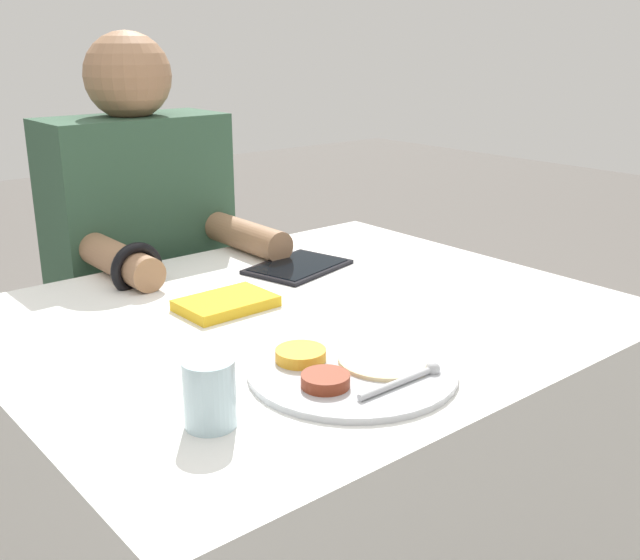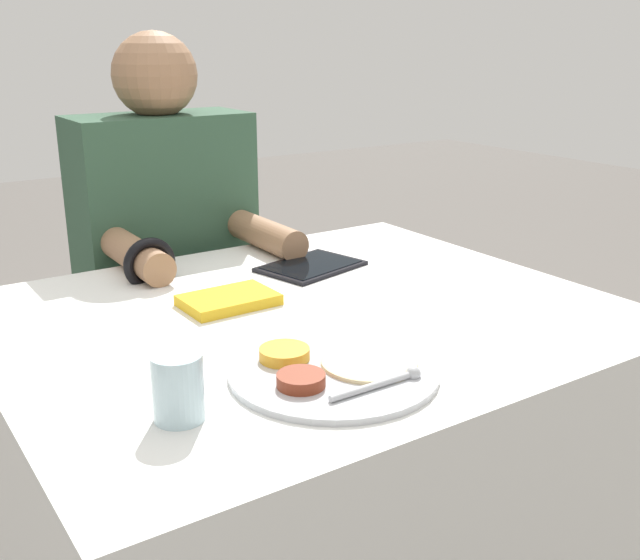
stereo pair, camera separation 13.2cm
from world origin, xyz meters
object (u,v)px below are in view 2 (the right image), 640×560
object	(u,v)px
person_diner	(171,306)
drinking_glass	(178,387)
tablet_device	(311,266)
thali_tray	(332,370)
red_notebook	(229,301)

from	to	relation	value
person_diner	drinking_glass	distance (m)	0.96
tablet_device	drinking_glass	world-z (taller)	drinking_glass
person_diner	drinking_glass	bearing A→B (deg)	-111.62
thali_tray	red_notebook	size ratio (longest dim) A/B	1.82
person_diner	drinking_glass	size ratio (longest dim) A/B	13.91
red_notebook	tablet_device	size ratio (longest dim) A/B	0.72
tablet_device	person_diner	xyz separation A→B (m)	(-0.16, 0.40, -0.18)
red_notebook	person_diner	xyz separation A→B (m)	(0.09, 0.51, -0.18)
person_diner	drinking_glass	world-z (taller)	person_diner
person_diner	red_notebook	bearing A→B (deg)	-100.14
red_notebook	person_diner	bearing A→B (deg)	79.86
red_notebook	tablet_device	xyz separation A→B (m)	(0.25, 0.11, -0.00)
tablet_device	person_diner	size ratio (longest dim) A/B	0.19
thali_tray	person_diner	size ratio (longest dim) A/B	0.25
thali_tray	drinking_glass	xyz separation A→B (m)	(-0.24, 0.00, 0.04)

